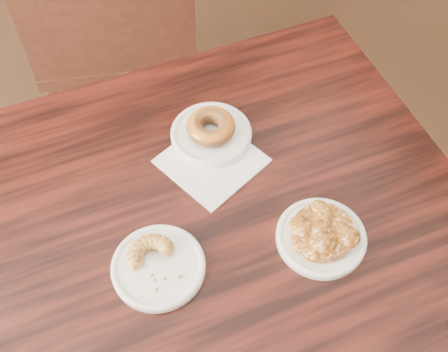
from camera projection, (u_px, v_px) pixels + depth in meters
name	position (u px, v px, depth m)	size (l,w,h in m)	color
floor	(252.00, 274.00, 1.77)	(5.00, 5.00, 0.00)	black
cafe_table	(234.00, 302.00, 1.32)	(0.87, 0.87, 0.75)	black
chair_far	(116.00, 26.00, 1.76)	(0.50, 0.50, 0.90)	black
napkin	(212.00, 161.00, 1.08)	(0.17, 0.17, 0.00)	white
plate_donut	(211.00, 134.00, 1.11)	(0.16, 0.16, 0.01)	white
plate_cruller	(158.00, 267.00, 0.95)	(0.16, 0.16, 0.01)	white
plate_fritter	(321.00, 238.00, 0.98)	(0.16, 0.16, 0.01)	white
glazed_donut	(211.00, 127.00, 1.09)	(0.10, 0.10, 0.03)	brown
apple_fritter	(323.00, 231.00, 0.96)	(0.15, 0.15, 0.04)	#401F06
cruller_fragment	(157.00, 262.00, 0.93)	(0.10, 0.10, 0.03)	brown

